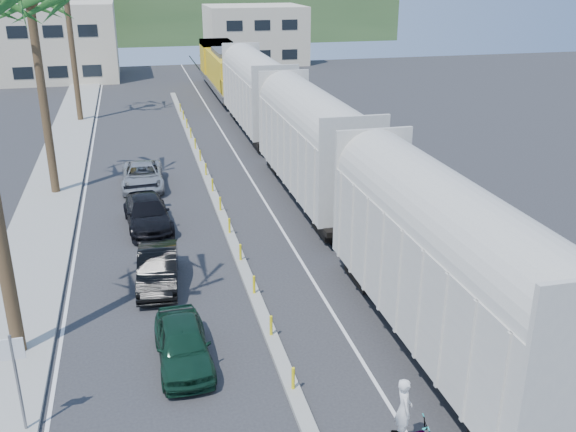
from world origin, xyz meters
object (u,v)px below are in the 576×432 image
at_px(car_second, 158,268).
at_px(cyclist, 405,431).
at_px(street_sign, 16,370).
at_px(car_lead, 183,344).

bearing_deg(car_second, cyclist, -58.63).
relative_size(car_second, cyclist, 1.93).
relative_size(street_sign, car_second, 0.69).
bearing_deg(car_lead, cyclist, -48.19).
distance_m(car_second, cyclist, 12.23).
bearing_deg(cyclist, car_lead, 53.52).
height_order(street_sign, car_lead, street_sign).
bearing_deg(cyclist, car_second, 37.01).
relative_size(street_sign, cyclist, 1.33).
relative_size(street_sign, car_lead, 0.74).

